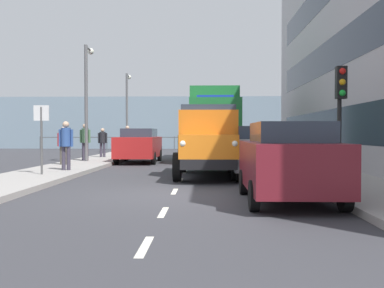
{
  "coord_description": "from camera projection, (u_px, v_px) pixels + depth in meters",
  "views": [
    {
      "loc": [
        -0.81,
        10.58,
        1.49
      ],
      "look_at": [
        -0.11,
        -11.04,
        0.96
      ],
      "focal_mm": 41.37,
      "sensor_mm": 36.0,
      "label": 1
    }
  ],
  "objects": [
    {
      "name": "ground_plane",
      "position": [
        188.0,
        166.0,
        20.19
      ],
      "size": [
        80.0,
        80.0,
        0.0
      ],
      "primitive_type": "plane",
      "color": "#38383D"
    },
    {
      "name": "pedestrian_near_railing",
      "position": [
        64.0,
        142.0,
        18.87
      ],
      "size": [
        0.53,
        0.34,
        1.62
      ],
      "color": "#4C473D",
      "rests_on": "sidewalk_right"
    },
    {
      "name": "pedestrian_couple_b",
      "position": [
        66.0,
        141.0,
        16.03
      ],
      "size": [
        0.53,
        0.34,
        1.77
      ],
      "color": "#383342",
      "rests_on": "sidewalk_right"
    },
    {
      "name": "car_maroon_kerbside_near",
      "position": [
        288.0,
        161.0,
        9.53
      ],
      "size": [
        1.9,
        3.83,
        1.72
      ],
      "color": "maroon",
      "rests_on": "ground_plane"
    },
    {
      "name": "street_sign",
      "position": [
        41.0,
        127.0,
        14.37
      ],
      "size": [
        0.5,
        0.07,
        2.25
      ],
      "color": "#4C4C4C",
      "rests_on": "sidewalk_right"
    },
    {
      "name": "sidewalk_left",
      "position": [
        294.0,
        164.0,
        20.04
      ],
      "size": [
        2.51,
        38.73,
        0.15
      ],
      "primitive_type": "cube",
      "color": "#9E9993",
      "rests_on": "ground_plane"
    },
    {
      "name": "sea_horizon",
      "position": [
        198.0,
        123.0,
        42.48
      ],
      "size": [
        80.0,
        0.8,
        5.0
      ],
      "primitive_type": "cube",
      "color": "gray",
      "rests_on": "ground_plane"
    },
    {
      "name": "pedestrian_in_dark_coat",
      "position": [
        85.0,
        139.0,
        21.76
      ],
      "size": [
        0.53,
        0.34,
        1.81
      ],
      "color": "#383342",
      "rests_on": "sidewalk_right"
    },
    {
      "name": "road_centreline_markings",
      "position": [
        189.0,
        165.0,
        20.61
      ],
      "size": [
        0.12,
        35.69,
        0.01
      ],
      "color": "silver",
      "rests_on": "ground_plane"
    },
    {
      "name": "lamp_post_far",
      "position": [
        127.0,
        104.0,
        31.77
      ],
      "size": [
        0.32,
        1.14,
        5.62
      ],
      "color": "#59595B",
      "rests_on": "sidewalk_right"
    },
    {
      "name": "pedestrian_strolling",
      "position": [
        127.0,
        137.0,
        27.74
      ],
      "size": [
        0.53,
        0.34,
        1.81
      ],
      "color": "black",
      "rests_on": "sidewalk_right"
    },
    {
      "name": "lorry_cargo_green",
      "position": [
        214.0,
        122.0,
        23.88
      ],
      "size": [
        2.58,
        8.2,
        3.87
      ],
      "color": "#1E7033",
      "rests_on": "ground_plane"
    },
    {
      "name": "seawall_railing",
      "position": [
        197.0,
        140.0,
        38.92
      ],
      "size": [
        28.08,
        0.08,
        1.2
      ],
      "color": "#4C5156",
      "rests_on": "ground_plane"
    },
    {
      "name": "lamp_post_promenade",
      "position": [
        87.0,
        91.0,
        21.35
      ],
      "size": [
        0.32,
        1.14,
        5.58
      ],
      "color": "#59595B",
      "rests_on": "sidewalk_right"
    },
    {
      "name": "truck_vintage_orange",
      "position": [
        208.0,
        143.0,
        14.86
      ],
      "size": [
        2.17,
        5.64,
        2.43
      ],
      "color": "black",
      "rests_on": "ground_plane"
    },
    {
      "name": "car_silver_kerbside_1",
      "position": [
        258.0,
        150.0,
        15.24
      ],
      "size": [
        1.92,
        4.46,
        1.72
      ],
      "color": "#B7BABF",
      "rests_on": "ground_plane"
    },
    {
      "name": "pedestrian_by_lamp",
      "position": [
        103.0,
        140.0,
        24.85
      ],
      "size": [
        0.53,
        0.34,
        1.62
      ],
      "color": "#383342",
      "rests_on": "sidewalk_right"
    },
    {
      "name": "traffic_light_near",
      "position": [
        341.0,
        98.0,
        12.32
      ],
      "size": [
        0.28,
        0.41,
        3.2
      ],
      "color": "black",
      "rests_on": "sidewalk_left"
    },
    {
      "name": "car_red_oppositeside_0",
      "position": [
        139.0,
        145.0,
        22.31
      ],
      "size": [
        1.97,
        4.32,
        1.72
      ],
      "color": "#B21E1E",
      "rests_on": "ground_plane"
    },
    {
      "name": "sidewalk_right",
      "position": [
        85.0,
        164.0,
        20.34
      ],
      "size": [
        2.51,
        38.73,
        0.15
      ],
      "primitive_type": "cube",
      "color": "#9E9993",
      "rests_on": "ground_plane"
    }
  ]
}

